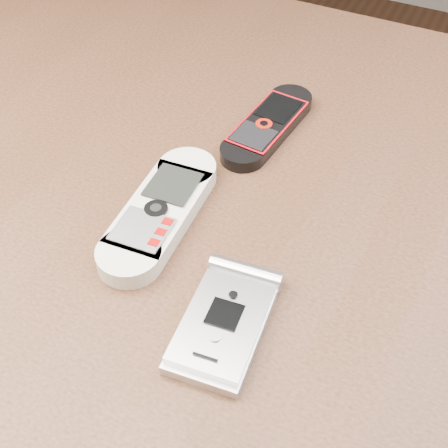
# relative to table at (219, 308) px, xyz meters

# --- Properties ---
(table) EXTENTS (1.20, 0.80, 0.75)m
(table) POSITION_rel_table_xyz_m (0.00, 0.00, 0.00)
(table) COLOR black
(table) RESTS_ON ground
(nokia_white) EXTENTS (0.06, 0.16, 0.02)m
(nokia_white) POSITION_rel_table_xyz_m (-0.05, -0.01, 0.11)
(nokia_white) COLOR silver
(nokia_white) RESTS_ON table
(nokia_black_red) EXTENTS (0.05, 0.14, 0.01)m
(nokia_black_red) POSITION_rel_table_xyz_m (-0.02, 0.14, 0.11)
(nokia_black_red) COLOR black
(nokia_black_red) RESTS_ON table
(motorola_razr) EXTENTS (0.07, 0.11, 0.02)m
(motorola_razr) POSITION_rel_table_xyz_m (0.05, -0.09, 0.11)
(motorola_razr) COLOR silver
(motorola_razr) RESTS_ON table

